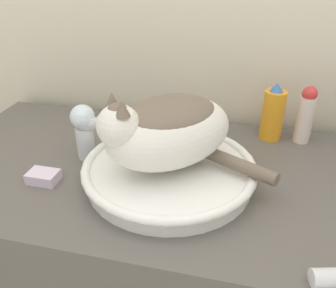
# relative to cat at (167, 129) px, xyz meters

# --- Properties ---
(sink_basin) EXTENTS (0.38, 0.38, 0.05)m
(sink_basin) POSITION_rel_cat_xyz_m (0.00, 0.01, -0.10)
(sink_basin) COLOR white
(sink_basin) RESTS_ON vanity_counter
(cat) EXTENTS (0.39, 0.32, 0.17)m
(cat) POSITION_rel_cat_xyz_m (0.00, 0.00, 0.00)
(cat) COLOR silver
(cat) RESTS_ON sink_basin
(faucet) EXTENTS (0.15, 0.07, 0.16)m
(faucet) POSITION_rel_cat_xyz_m (-0.20, 0.05, -0.05)
(faucet) COLOR silver
(faucet) RESTS_ON vanity_counter
(spray_bottle_trigger) EXTENTS (0.06, 0.06, 0.15)m
(spray_bottle_trigger) POSITION_rel_cat_xyz_m (0.22, 0.26, -0.06)
(spray_bottle_trigger) COLOR orange
(spray_bottle_trigger) RESTS_ON vanity_counter
(deodorant_stick) EXTENTS (0.04, 0.04, 0.15)m
(deodorant_stick) POSITION_rel_cat_xyz_m (0.30, 0.26, -0.05)
(deodorant_stick) COLOR silver
(deodorant_stick) RESTS_ON vanity_counter
(soap_bar) EXTENTS (0.06, 0.05, 0.02)m
(soap_bar) POSITION_rel_cat_xyz_m (-0.26, -0.06, -0.12)
(soap_bar) COLOR silver
(soap_bar) RESTS_ON vanity_counter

